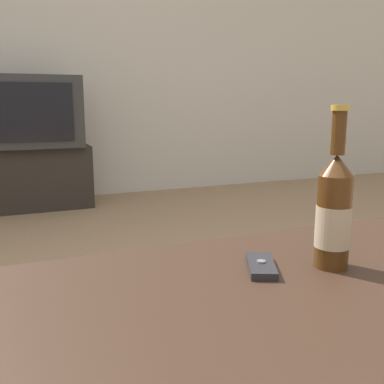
{
  "coord_description": "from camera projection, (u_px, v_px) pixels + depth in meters",
  "views": [
    {
      "loc": [
        -0.37,
        -0.56,
        0.73
      ],
      "look_at": [
        0.03,
        0.37,
        0.53
      ],
      "focal_mm": 42.0,
      "sensor_mm": 36.0,
      "label": 1
    }
  ],
  "objects": [
    {
      "name": "cell_phone",
      "position": [
        261.0,
        266.0,
        0.83
      ],
      "size": [
        0.09,
        0.12,
        0.02
      ],
      "rotation": [
        0.0,
        0.0,
        -0.43
      ],
      "color": "#232328",
      "rests_on": "coffee_table"
    },
    {
      "name": "television",
      "position": [
        17.0,
        112.0,
        3.04
      ],
      "size": [
        0.82,
        0.52,
        0.47
      ],
      "color": "#2D2D2D",
      "rests_on": "tv_stand"
    },
    {
      "name": "tv_stand",
      "position": [
        22.0,
        178.0,
        3.13
      ],
      "size": [
        0.93,
        0.4,
        0.43
      ],
      "color": "#28231E",
      "rests_on": "ground_plane"
    },
    {
      "name": "coffee_table",
      "position": [
        265.0,
        335.0,
        0.72
      ],
      "size": [
        1.2,
        0.63,
        0.43
      ],
      "color": "#332116",
      "rests_on": "ground_plane"
    },
    {
      "name": "back_wall",
      "position": [
        47.0,
        23.0,
        3.27
      ],
      "size": [
        8.0,
        0.05,
        2.6
      ],
      "color": "beige",
      "rests_on": "ground_plane"
    },
    {
      "name": "beer_bottle",
      "position": [
        334.0,
        212.0,
        0.82
      ],
      "size": [
        0.06,
        0.06,
        0.3
      ],
      "color": "#47280F",
      "rests_on": "coffee_table"
    }
  ]
}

